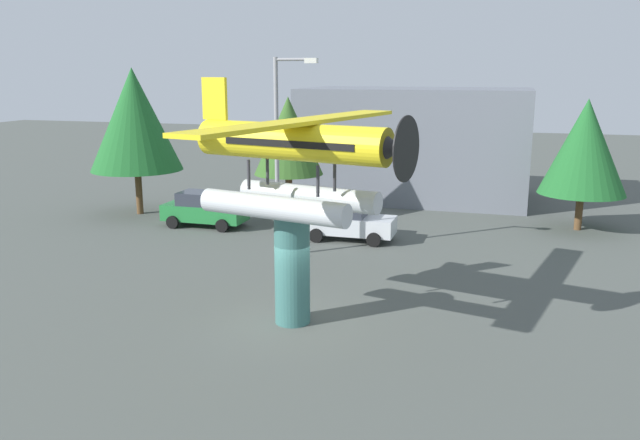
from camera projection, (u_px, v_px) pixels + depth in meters
name	position (u px, v px, depth m)	size (l,w,h in m)	color
ground_plane	(293.00, 322.00, 20.45)	(140.00, 140.00, 0.00)	#4C514C
display_pedestal	(292.00, 268.00, 20.05)	(1.10, 1.10, 3.50)	#386B66
floatplane_monument	(295.00, 158.00, 19.23)	(7.16, 10.38, 4.00)	silver
car_near_green	(204.00, 209.00, 32.90)	(4.20, 2.02, 1.76)	#237A38
car_mid_silver	(348.00, 221.00, 30.25)	(4.20, 2.02, 1.76)	silver
streetlight_primary	(281.00, 144.00, 26.63)	(1.84, 0.28, 8.24)	gray
storefront_building	(415.00, 143.00, 40.12)	(13.50, 7.87, 6.68)	slate
tree_west	(134.00, 120.00, 34.87)	(4.92, 4.92, 7.90)	brown
tree_east	(288.00, 136.00, 33.15)	(3.56, 3.56, 6.46)	brown
tree_center_back	(585.00, 147.00, 31.44)	(4.16, 4.16, 6.43)	brown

